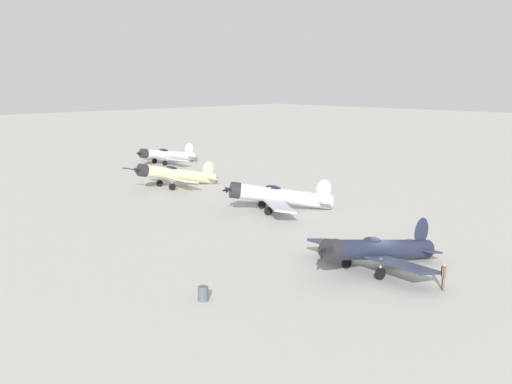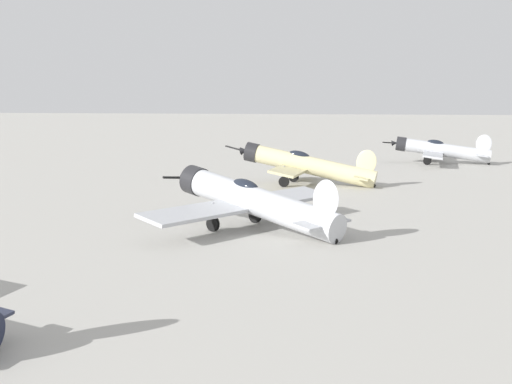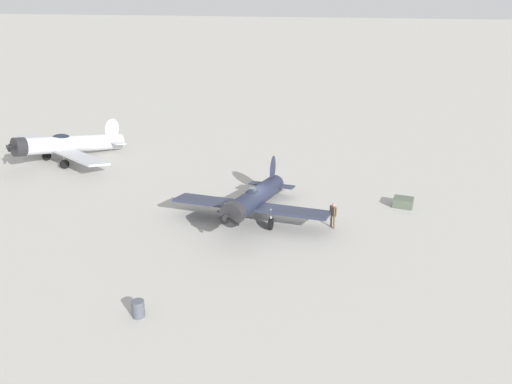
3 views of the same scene
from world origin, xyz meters
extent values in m
cylinder|color=#B7BABF|center=(-9.71, -18.34, 1.50)|extent=(9.13, 6.87, 3.00)
cylinder|color=#232326|center=(-5.77, -21.02, 2.25)|extent=(1.84, 1.96, 1.71)
cone|color=#232326|center=(-5.23, -21.39, 2.35)|extent=(0.91, 0.91, 0.74)
cube|color=black|center=(-5.11, -21.47, 2.35)|extent=(2.34, 1.60, 0.29)
ellipsoid|color=black|center=(-8.89, -18.90, 2.28)|extent=(1.90, 1.63, 0.94)
cube|color=#ADAFB5|center=(-8.73, -19.01, 1.28)|extent=(8.93, 11.82, 0.49)
ellipsoid|color=#B7BABF|center=(-13.16, -15.99, 2.09)|extent=(1.54, 1.10, 2.11)
cube|color=#ADAFB5|center=(-12.99, -16.11, 0.96)|extent=(2.82, 3.43, 0.27)
cylinder|color=#999BA0|center=(-7.31, -17.99, 0.96)|extent=(0.14, 0.14, 1.12)
cylinder|color=black|center=(-7.31, -17.99, 0.40)|extent=(0.77, 0.62, 0.80)
cylinder|color=#999BA0|center=(-9.16, -20.70, 0.96)|extent=(0.14, 0.14, 1.12)
cylinder|color=black|center=(-9.16, -20.70, 0.40)|extent=(0.77, 0.62, 0.80)
cylinder|color=black|center=(-13.65, -15.66, 0.14)|extent=(0.29, 0.24, 0.28)
cylinder|color=beige|center=(-11.40, -37.06, 1.50)|extent=(10.08, 2.90, 3.22)
cylinder|color=#232326|center=(-6.70, -37.79, 2.41)|extent=(1.38, 1.64, 1.63)
cone|color=#232326|center=(-6.06, -37.89, 2.54)|extent=(0.74, 0.71, 0.71)
cube|color=black|center=(-5.91, -37.92, 2.54)|extent=(2.92, 1.47, 0.69)
ellipsoid|color=black|center=(-10.42, -37.21, 2.27)|extent=(1.89, 1.03, 0.99)
cube|color=#C6BC89|center=(-10.22, -37.24, 1.35)|extent=(3.46, 10.26, 0.54)
ellipsoid|color=beige|center=(-15.51, -36.41, 1.89)|extent=(1.82, 0.40, 2.10)
cube|color=#C6BC89|center=(-15.31, -36.44, 0.80)|extent=(1.61, 3.53, 0.31)
cylinder|color=#999BA0|center=(-9.39, -35.77, 1.00)|extent=(0.14, 0.14, 1.20)
cylinder|color=black|center=(-9.39, -35.77, 0.40)|extent=(0.82, 0.32, 0.80)
cylinder|color=#999BA0|center=(-9.88, -38.90, 1.00)|extent=(0.14, 0.14, 1.20)
cylinder|color=black|center=(-9.88, -38.90, 0.40)|extent=(0.82, 0.32, 0.80)
cylinder|color=black|center=(-16.09, -36.32, 0.14)|extent=(0.29, 0.14, 0.28)
cylinder|color=#B7BABF|center=(-23.50, -55.07, 1.35)|extent=(8.99, 2.32, 2.41)
cylinder|color=#232326|center=(-19.32, -55.56, 1.89)|extent=(1.23, 1.51, 1.50)
cone|color=#232326|center=(-18.68, -55.64, 1.97)|extent=(0.68, 0.65, 0.65)
cube|color=black|center=(-18.53, -55.65, 1.97)|extent=(2.19, 1.94, 0.35)
ellipsoid|color=black|center=(-22.62, -55.18, 2.01)|extent=(1.85, 0.96, 0.89)
cube|color=#ADAFB5|center=(-22.45, -55.20, 1.13)|extent=(3.21, 12.21, 0.41)
ellipsoid|color=#B7BABF|center=(-27.17, -54.64, 2.03)|extent=(1.72, 0.32, 1.98)
cube|color=#ADAFB5|center=(-26.98, -54.67, 0.97)|extent=(1.49, 3.51, 0.24)
cylinder|color=#999BA0|center=(-21.74, -53.72, 0.86)|extent=(0.14, 0.14, 0.92)
cylinder|color=black|center=(-21.74, -53.72, 0.40)|extent=(0.82, 0.29, 0.80)
cylinder|color=#999BA0|center=(-22.10, -56.79, 0.86)|extent=(0.14, 0.14, 0.92)
cylinder|color=black|center=(-22.10, -56.79, 0.40)|extent=(0.82, 0.29, 0.80)
cylinder|color=black|center=(-27.70, -54.58, 0.14)|extent=(0.29, 0.13, 0.28)
camera|label=1|loc=(36.73, 24.99, 13.09)|focal=46.07mm
camera|label=2|loc=(-14.26, 18.53, 7.27)|focal=51.33mm
camera|label=3|loc=(34.40, 5.71, 15.51)|focal=38.56mm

